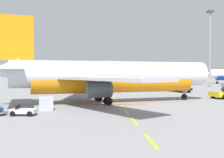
{
  "coord_description": "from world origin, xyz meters",
  "views": [
    {
      "loc": [
        14.17,
        -15.96,
        4.57
      ],
      "look_at": [
        17.53,
        31.9,
        3.35
      ],
      "focal_mm": 43.44,
      "sensor_mm": 36.0,
      "label": 1
    }
  ],
  "objects_px": {
    "uld_cargo_container": "(46,104)",
    "airliner_foreground": "(112,76)",
    "apron_light_mast_far": "(210,39)",
    "fuel_service_truck": "(179,85)"
  },
  "relations": [
    {
      "from": "uld_cargo_container",
      "to": "airliner_foreground",
      "type": "bearing_deg",
      "value": 41.83
    },
    {
      "from": "airliner_foreground",
      "to": "apron_light_mast_far",
      "type": "relative_size",
      "value": 1.45
    },
    {
      "from": "fuel_service_truck",
      "to": "apron_light_mast_far",
      "type": "relative_size",
      "value": 0.31
    },
    {
      "from": "fuel_service_truck",
      "to": "apron_light_mast_far",
      "type": "xyz_separation_m",
      "value": [
        16.68,
        21.25,
        13.18
      ]
    },
    {
      "from": "fuel_service_truck",
      "to": "uld_cargo_container",
      "type": "bearing_deg",
      "value": -131.89
    },
    {
      "from": "airliner_foreground",
      "to": "apron_light_mast_far",
      "type": "xyz_separation_m",
      "value": [
        33.68,
        42.05,
        10.88
      ]
    },
    {
      "from": "airliner_foreground",
      "to": "fuel_service_truck",
      "type": "distance_m",
      "value": 26.96
    },
    {
      "from": "uld_cargo_container",
      "to": "apron_light_mast_far",
      "type": "relative_size",
      "value": 0.08
    },
    {
      "from": "airliner_foreground",
      "to": "apron_light_mast_far",
      "type": "distance_m",
      "value": 54.96
    },
    {
      "from": "airliner_foreground",
      "to": "uld_cargo_container",
      "type": "bearing_deg",
      "value": -138.17
    }
  ]
}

